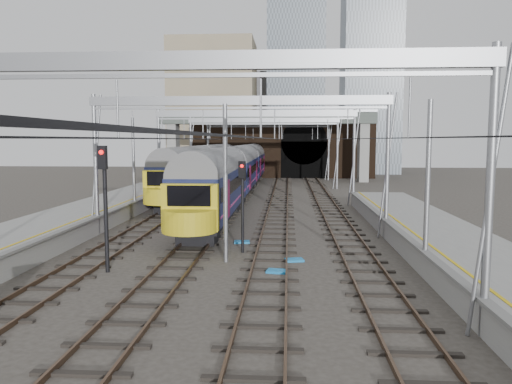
# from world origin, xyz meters

# --- Properties ---
(ground) EXTENTS (160.00, 160.00, 0.00)m
(ground) POSITION_xyz_m (0.00, 0.00, 0.00)
(ground) COLOR #38332D
(ground) RESTS_ON ground
(platform_left) EXTENTS (4.32, 55.00, 1.12)m
(platform_left) POSITION_xyz_m (-10.18, 2.50, 0.55)
(platform_left) COLOR gray
(platform_left) RESTS_ON ground
(platform_right) EXTENTS (4.32, 47.00, 1.12)m
(platform_right) POSITION_xyz_m (10.18, -1.50, 0.55)
(platform_right) COLOR gray
(platform_right) RESTS_ON ground
(tracks) EXTENTS (14.40, 80.00, 0.22)m
(tracks) POSITION_xyz_m (0.00, 15.00, 0.02)
(tracks) COLOR #4C3828
(tracks) RESTS_ON ground
(overhead_line) EXTENTS (16.80, 80.00, 8.00)m
(overhead_line) POSITION_xyz_m (0.00, 21.49, 6.57)
(overhead_line) COLOR gray
(overhead_line) RESTS_ON ground
(retaining_wall) EXTENTS (28.00, 2.75, 9.00)m
(retaining_wall) POSITION_xyz_m (1.40, 51.93, 4.33)
(retaining_wall) COLOR black
(retaining_wall) RESTS_ON ground
(overbridge) EXTENTS (28.00, 3.00, 9.25)m
(overbridge) POSITION_xyz_m (0.00, 46.00, 7.27)
(overbridge) COLOR gray
(overbridge) RESTS_ON ground
(city_skyline) EXTENTS (37.50, 27.50, 60.00)m
(city_skyline) POSITION_xyz_m (2.73, 70.48, 17.09)
(city_skyline) COLOR tan
(city_skyline) RESTS_ON ground
(train_main) EXTENTS (2.86, 66.16, 4.90)m
(train_main) POSITION_xyz_m (-2.00, 36.87, 2.53)
(train_main) COLOR black
(train_main) RESTS_ON ground
(train_second) EXTENTS (2.85, 49.43, 4.89)m
(train_second) POSITION_xyz_m (-6.00, 39.03, 2.52)
(train_second) COLOR black
(train_second) RESTS_ON ground
(signal_near_left) EXTENTS (0.39, 0.48, 5.22)m
(signal_near_left) POSITION_xyz_m (-4.67, -0.11, 3.26)
(signal_near_left) COLOR black
(signal_near_left) RESTS_ON ground
(signal_near_centre) EXTENTS (0.36, 0.45, 4.44)m
(signal_near_centre) POSITION_xyz_m (0.58, 3.80, 2.84)
(signal_near_centre) COLOR black
(signal_near_centre) RESTS_ON ground
(equip_cover_a) EXTENTS (0.90, 0.70, 0.09)m
(equip_cover_a) POSITION_xyz_m (2.32, 0.37, 0.05)
(equip_cover_a) COLOR #1978BF
(equip_cover_a) RESTS_ON ground
(equip_cover_b) EXTENTS (0.86, 0.65, 0.09)m
(equip_cover_b) POSITION_xyz_m (0.33, 6.18, 0.05)
(equip_cover_b) COLOR #1978BF
(equip_cover_b) RESTS_ON ground
(equip_cover_c) EXTENTS (0.92, 0.75, 0.10)m
(equip_cover_c) POSITION_xyz_m (3.06, 2.34, 0.05)
(equip_cover_c) COLOR #1978BF
(equip_cover_c) RESTS_ON ground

